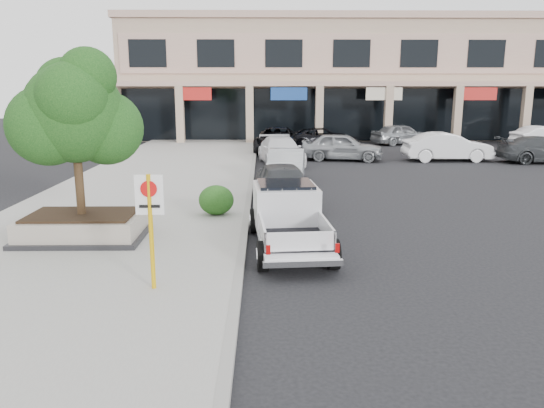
{
  "coord_description": "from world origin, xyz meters",
  "views": [
    {
      "loc": [
        -1.0,
        -11.5,
        4.07
      ],
      "look_at": [
        -0.8,
        1.5,
        1.19
      ],
      "focal_mm": 35.0,
      "sensor_mm": 36.0,
      "label": 1
    }
  ],
  "objects_px": {
    "planter_tree": "(81,113)",
    "pickup_truck": "(289,219)",
    "lot_car_b": "(447,147)",
    "planter": "(83,227)",
    "lot_car_d": "(323,138)",
    "curb_car_b": "(286,166)",
    "curb_car_c": "(281,151)",
    "lot_car_c": "(544,150)",
    "curb_car_d": "(277,140)",
    "no_parking_sign": "(150,216)",
    "lot_car_a": "(342,147)",
    "curb_car_a": "(283,185)",
    "lot_car_f": "(544,137)",
    "lot_car_e": "(401,134)"
  },
  "relations": [
    {
      "from": "planter_tree",
      "to": "pickup_truck",
      "type": "distance_m",
      "value": 5.95
    },
    {
      "from": "planter_tree",
      "to": "lot_car_b",
      "type": "relative_size",
      "value": 0.83
    },
    {
      "from": "planter",
      "to": "lot_car_d",
      "type": "relative_size",
      "value": 0.65
    },
    {
      "from": "curb_car_b",
      "to": "curb_car_c",
      "type": "height_order",
      "value": "curb_car_c"
    },
    {
      "from": "lot_car_c",
      "to": "curb_car_d",
      "type": "bearing_deg",
      "value": 71.39
    },
    {
      "from": "planter",
      "to": "planter_tree",
      "type": "xyz_separation_m",
      "value": [
        0.13,
        0.15,
        2.94
      ]
    },
    {
      "from": "pickup_truck",
      "to": "lot_car_c",
      "type": "distance_m",
      "value": 21.46
    },
    {
      "from": "planter",
      "to": "no_parking_sign",
      "type": "xyz_separation_m",
      "value": [
        2.58,
        -3.59,
        1.16
      ]
    },
    {
      "from": "curb_car_c",
      "to": "lot_car_a",
      "type": "xyz_separation_m",
      "value": [
        3.52,
        1.49,
        0.05
      ]
    },
    {
      "from": "planter_tree",
      "to": "curb_car_a",
      "type": "distance_m",
      "value": 7.4
    },
    {
      "from": "lot_car_b",
      "to": "curb_car_a",
      "type": "bearing_deg",
      "value": 139.41
    },
    {
      "from": "pickup_truck",
      "to": "curb_car_d",
      "type": "bearing_deg",
      "value": 85.28
    },
    {
      "from": "lot_car_f",
      "to": "lot_car_a",
      "type": "bearing_deg",
      "value": 102.75
    },
    {
      "from": "lot_car_a",
      "to": "lot_car_e",
      "type": "relative_size",
      "value": 1.04
    },
    {
      "from": "planter_tree",
      "to": "lot_car_f",
      "type": "distance_m",
      "value": 32.89
    },
    {
      "from": "no_parking_sign",
      "to": "planter",
      "type": "bearing_deg",
      "value": 125.71
    },
    {
      "from": "planter_tree",
      "to": "lot_car_a",
      "type": "distance_m",
      "value": 18.65
    },
    {
      "from": "lot_car_f",
      "to": "curb_car_d",
      "type": "bearing_deg",
      "value": 86.96
    },
    {
      "from": "curb_car_d",
      "to": "lot_car_c",
      "type": "bearing_deg",
      "value": -14.0
    },
    {
      "from": "curb_car_a",
      "to": "curb_car_b",
      "type": "height_order",
      "value": "curb_car_a"
    },
    {
      "from": "planter",
      "to": "curb_car_b",
      "type": "distance_m",
      "value": 10.8
    },
    {
      "from": "planter_tree",
      "to": "no_parking_sign",
      "type": "bearing_deg",
      "value": -56.83
    },
    {
      "from": "no_parking_sign",
      "to": "lot_car_e",
      "type": "bearing_deg",
      "value": 66.73
    },
    {
      "from": "lot_car_b",
      "to": "lot_car_c",
      "type": "xyz_separation_m",
      "value": [
        5.09,
        -0.79,
        -0.07
      ]
    },
    {
      "from": "lot_car_f",
      "to": "no_parking_sign",
      "type": "bearing_deg",
      "value": 130.18
    },
    {
      "from": "planter",
      "to": "no_parking_sign",
      "type": "height_order",
      "value": "no_parking_sign"
    },
    {
      "from": "lot_car_b",
      "to": "lot_car_d",
      "type": "bearing_deg",
      "value": 43.01
    },
    {
      "from": "planter_tree",
      "to": "curb_car_c",
      "type": "bearing_deg",
      "value": 69.15
    },
    {
      "from": "curb_car_c",
      "to": "lot_car_c",
      "type": "xyz_separation_m",
      "value": [
        14.47,
        0.38,
        -0.01
      ]
    },
    {
      "from": "pickup_truck",
      "to": "lot_car_e",
      "type": "height_order",
      "value": "pickup_truck"
    },
    {
      "from": "pickup_truck",
      "to": "curb_car_a",
      "type": "relative_size",
      "value": 1.15
    },
    {
      "from": "curb_car_a",
      "to": "lot_car_d",
      "type": "distance_m",
      "value": 18.28
    },
    {
      "from": "planter_tree",
      "to": "lot_car_d",
      "type": "distance_m",
      "value": 24.14
    },
    {
      "from": "curb_car_d",
      "to": "lot_car_a",
      "type": "relative_size",
      "value": 1.23
    },
    {
      "from": "lot_car_a",
      "to": "lot_car_c",
      "type": "bearing_deg",
      "value": -84.12
    },
    {
      "from": "curb_car_d",
      "to": "lot_car_d",
      "type": "xyz_separation_m",
      "value": [
        3.21,
        2.32,
        -0.1
      ]
    },
    {
      "from": "curb_car_b",
      "to": "planter",
      "type": "bearing_deg",
      "value": -116.78
    },
    {
      "from": "planter_tree",
      "to": "lot_car_c",
      "type": "height_order",
      "value": "planter_tree"
    },
    {
      "from": "planter_tree",
      "to": "curb_car_d",
      "type": "bearing_deg",
      "value": 74.7
    },
    {
      "from": "no_parking_sign",
      "to": "curb_car_a",
      "type": "distance_m",
      "value": 8.67
    },
    {
      "from": "planter_tree",
      "to": "lot_car_f",
      "type": "xyz_separation_m",
      "value": [
        23.89,
        22.44,
        -2.68
      ]
    },
    {
      "from": "curb_car_b",
      "to": "lot_car_f",
      "type": "distance_m",
      "value": 22.7
    },
    {
      "from": "pickup_truck",
      "to": "planter",
      "type": "bearing_deg",
      "value": 170.72
    },
    {
      "from": "lot_car_b",
      "to": "lot_car_e",
      "type": "height_order",
      "value": "lot_car_b"
    },
    {
      "from": "curb_car_a",
      "to": "planter",
      "type": "bearing_deg",
      "value": -147.1
    },
    {
      "from": "lot_car_b",
      "to": "lot_car_f",
      "type": "height_order",
      "value": "lot_car_b"
    },
    {
      "from": "planter_tree",
      "to": "curb_car_a",
      "type": "height_order",
      "value": "planter_tree"
    },
    {
      "from": "lot_car_a",
      "to": "lot_car_d",
      "type": "height_order",
      "value": "lot_car_a"
    },
    {
      "from": "lot_car_a",
      "to": "curb_car_b",
      "type": "bearing_deg",
      "value": 165.61
    },
    {
      "from": "no_parking_sign",
      "to": "curb_car_b",
      "type": "bearing_deg",
      "value": 76.03
    }
  ]
}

